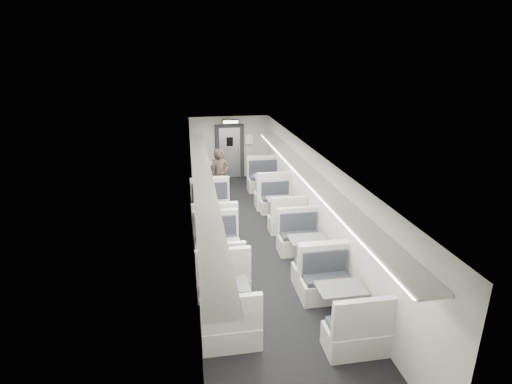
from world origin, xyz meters
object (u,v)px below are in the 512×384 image
object	(u,v)px
booth_right_c	(308,252)
passenger	(220,175)
booth_right_d	(340,304)
booth_right_a	(268,187)
booth_left_c	(220,259)
booth_left_b	(213,217)
exit_sign	(230,122)
booth_right_b	(281,209)
vestibule_door	(230,152)
booth_left_d	(227,301)
booth_left_a	(208,189)

from	to	relation	value
booth_right_c	passenger	size ratio (longest dim) A/B	1.18
booth_right_d	booth_right_a	bearing A→B (deg)	90.00
booth_right_a	passenger	size ratio (longest dim) A/B	1.30
booth_left_c	booth_right_c	world-z (taller)	booth_left_c
booth_right_c	booth_right_a	bearing A→B (deg)	90.00
booth_left_b	exit_sign	bearing A→B (deg)	77.33
booth_right_d	passenger	xyz separation A→B (m)	(-1.60, 6.72, 0.50)
booth_right_b	passenger	size ratio (longest dim) A/B	1.14
vestibule_door	booth_right_b	bearing A→B (deg)	-77.56
booth_left_b	booth_right_d	bearing A→B (deg)	-65.14
booth_left_d	booth_right_d	xyz separation A→B (m)	(2.00, -0.46, 0.01)
booth_left_c	exit_sign	xyz separation A→B (m)	(1.00, 6.77, 1.89)
booth_left_d	booth_right_b	world-z (taller)	booth_left_d
booth_left_a	booth_left_c	world-z (taller)	booth_left_c
booth_right_c	booth_left_d	bearing A→B (deg)	-142.41
booth_left_d	passenger	xyz separation A→B (m)	(0.40, 6.26, 0.52)
booth_right_b	booth_right_d	distance (m)	4.72
booth_right_a	vestibule_door	size ratio (longest dim) A/B	1.09
passenger	exit_sign	xyz separation A→B (m)	(0.60, 2.05, 1.41)
booth_left_b	booth_right_c	bearing A→B (deg)	-49.15
booth_left_b	booth_left_c	xyz separation A→B (m)	(0.00, -2.33, -0.03)
booth_right_c	booth_right_d	size ratio (longest dim) A/B	1.00
booth_left_c	booth_right_c	bearing A→B (deg)	0.35
booth_right_c	vestibule_door	xyz separation A→B (m)	(-1.00, 7.25, 0.67)
booth_left_a	booth_right_d	distance (m)	7.24
booth_right_d	booth_left_a	bearing A→B (deg)	106.04
booth_left_a	exit_sign	world-z (taller)	exit_sign
booth_right_a	booth_right_c	world-z (taller)	booth_right_a
vestibule_door	exit_sign	distance (m)	1.33
booth_right_d	booth_right_b	bearing A→B (deg)	90.00
booth_right_a	booth_right_b	size ratio (longest dim) A/B	1.14
booth_right_c	passenger	distance (m)	5.01
booth_right_b	exit_sign	size ratio (longest dim) A/B	3.21
booth_right_b	passenger	world-z (taller)	passenger
booth_left_d	booth_right_c	bearing A→B (deg)	37.59
vestibule_door	exit_sign	bearing A→B (deg)	-90.00
booth_right_a	vestibule_door	world-z (taller)	vestibule_door
booth_left_b	exit_sign	xyz separation A→B (m)	(1.00, 4.45, 1.87)
exit_sign	booth_right_d	bearing A→B (deg)	-83.49
booth_right_c	vestibule_door	world-z (taller)	vestibule_door
exit_sign	booth_left_b	bearing A→B (deg)	-102.67
booth_right_a	exit_sign	distance (m)	2.99
booth_right_a	booth_right_d	bearing A→B (deg)	-90.00
booth_right_d	booth_right_c	bearing A→B (deg)	90.00
booth_right_b	passenger	xyz separation A→B (m)	(-1.60, 2.00, 0.52)
booth_left_b	booth_left_a	bearing A→B (deg)	90.00
vestibule_door	booth_left_a	bearing A→B (deg)	-113.53
booth_left_c	vestibule_door	distance (m)	7.36
booth_left_b	passenger	bearing A→B (deg)	80.55
vestibule_door	passenger	bearing A→B (deg)	-103.32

